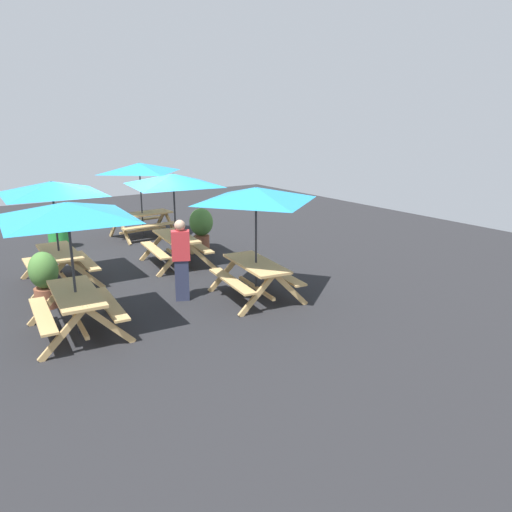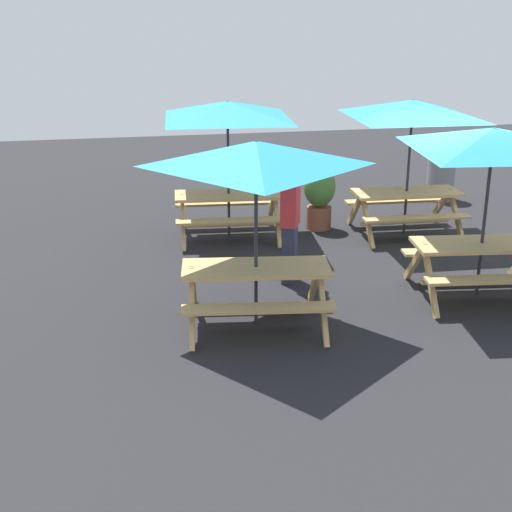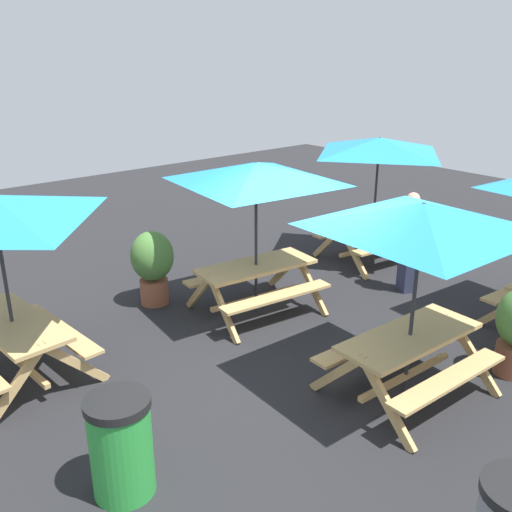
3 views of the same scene
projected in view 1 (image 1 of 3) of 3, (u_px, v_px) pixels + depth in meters
name	position (u px, v px, depth m)	size (l,w,h in m)	color
ground_plane	(124.00, 271.00, 12.18)	(24.00, 24.00, 0.00)	#232326
picnic_table_0	(174.00, 187.00, 12.17)	(2.81, 2.81, 2.34)	tan
picnic_table_1	(53.00, 196.00, 10.73)	(2.83, 2.83, 2.34)	tan
picnic_table_2	(256.00, 203.00, 9.83)	(2.24, 2.24, 2.34)	tan
picnic_table_3	(140.00, 173.00, 15.14)	(2.15, 2.15, 2.34)	tan
picnic_table_4	(68.00, 221.00, 8.10)	(2.82, 2.82, 2.34)	tan
trash_bin_green	(58.00, 232.00, 14.12)	(0.59, 0.59, 0.98)	green
potted_plant_0	(44.00, 277.00, 9.68)	(0.55, 0.55, 1.13)	#935138
potted_plant_1	(201.00, 226.00, 14.02)	(0.66, 0.66, 1.18)	#935138
person_standing	(181.00, 258.00, 10.01)	(0.35, 0.42, 1.67)	#2D334C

